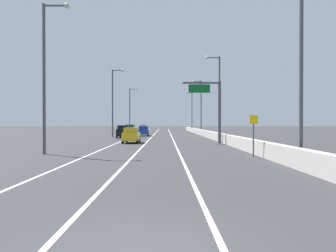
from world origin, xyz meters
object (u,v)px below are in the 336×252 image
object	(u,v)px
overhead_sign_gantry	(213,104)
car_silver_0	(143,128)
lamp_post_right_near	(297,52)
lamp_post_left_far	(130,107)
lamp_post_left_near	(47,69)
lamp_post_right_second	(218,93)
lamp_post_right_third	(200,104)
lamp_post_right_fourth	(191,109)
car_green_2	(130,130)
car_yellow_3	(131,135)
speed_advisory_sign	(253,133)
lamp_post_left_mid	(114,99)
car_black_4	(124,132)
car_blue_1	(144,131)

from	to	relation	value
overhead_sign_gantry	car_silver_0	world-z (taller)	overhead_sign_gantry
lamp_post_right_near	lamp_post_left_far	bearing A→B (deg)	104.41
lamp_post_left_far	lamp_post_left_near	bearing A→B (deg)	-89.81
lamp_post_right_second	lamp_post_right_third	distance (m)	25.71
lamp_post_right_near	lamp_post_right_fourth	xyz separation A→B (m)	(-0.08, 77.14, 0.00)
car_green_2	car_yellow_3	bearing A→B (deg)	-83.46
speed_advisory_sign	lamp_post_left_mid	size ratio (longest dim) A/B	0.25
lamp_post_right_third	lamp_post_right_fourth	bearing A→B (deg)	89.70
lamp_post_right_second	car_silver_0	distance (m)	55.22
overhead_sign_gantry	lamp_post_right_near	size ratio (longest dim) A/B	0.63
lamp_post_right_third	car_black_4	bearing A→B (deg)	-128.50
lamp_post_right_near	car_blue_1	bearing A→B (deg)	106.38
car_blue_1	lamp_post_right_fourth	bearing A→B (deg)	71.83
car_green_2	lamp_post_left_far	bearing A→B (deg)	96.13
car_green_2	car_black_4	bearing A→B (deg)	-88.86
lamp_post_right_third	car_blue_1	xyz separation A→B (m)	(-11.79, -10.62, -5.77)
car_blue_1	car_green_2	world-z (taller)	car_green_2
car_green_2	car_black_4	size ratio (longest dim) A/B	1.07
car_green_2	lamp_post_left_mid	bearing A→B (deg)	-102.60
lamp_post_left_near	car_black_4	world-z (taller)	lamp_post_left_near
lamp_post_left_near	car_blue_1	bearing A→B (deg)	81.51
lamp_post_left_mid	lamp_post_left_far	size ratio (longest dim) A/B	1.00
lamp_post_right_third	speed_advisory_sign	bearing A→B (deg)	-91.70
lamp_post_right_second	lamp_post_left_near	xyz separation A→B (m)	(-16.67, -19.71, 0.00)
lamp_post_right_near	lamp_post_right_fourth	bearing A→B (deg)	90.06
overhead_sign_gantry	lamp_post_right_fourth	world-z (taller)	lamp_post_right_fourth
lamp_post_left_far	car_green_2	world-z (taller)	lamp_post_left_far
lamp_post_left_near	car_yellow_3	distance (m)	15.75
lamp_post_right_third	car_blue_1	size ratio (longest dim) A/B	2.55
lamp_post_left_far	car_blue_1	distance (m)	28.04
lamp_post_right_near	lamp_post_right_fourth	distance (m)	77.14
car_yellow_3	lamp_post_right_second	bearing A→B (deg)	27.43
lamp_post_right_second	lamp_post_left_far	world-z (taller)	same
lamp_post_right_near	car_silver_0	size ratio (longest dim) A/B	2.47
car_green_2	speed_advisory_sign	bearing A→B (deg)	-72.31
car_silver_0	lamp_post_right_fourth	bearing A→B (deg)	-6.37
lamp_post_right_near	car_blue_1	distance (m)	42.92
lamp_post_right_near	car_yellow_3	distance (m)	23.82
lamp_post_right_second	car_black_4	bearing A→B (deg)	152.49
lamp_post_right_fourth	car_black_4	bearing A→B (deg)	-108.46
lamp_post_right_fourth	car_yellow_3	bearing A→B (deg)	-101.79
lamp_post_right_third	lamp_post_right_second	bearing A→B (deg)	-90.69
lamp_post_right_fourth	lamp_post_left_near	xyz separation A→B (m)	(-17.12, -71.14, 0.00)
lamp_post_left_near	car_yellow_3	xyz separation A→B (m)	(5.14, 13.72, -5.76)
car_silver_0	lamp_post_left_far	bearing A→B (deg)	-103.56
lamp_post_right_near	lamp_post_left_far	xyz separation A→B (m)	(-17.39, 67.71, 0.00)
lamp_post_right_second	lamp_post_left_far	distance (m)	45.26
car_yellow_3	car_black_4	xyz separation A→B (m)	(-2.71, 13.40, 0.09)
lamp_post_right_near	car_yellow_3	size ratio (longest dim) A/B	2.90
speed_advisory_sign	lamp_post_right_near	world-z (taller)	lamp_post_right_near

